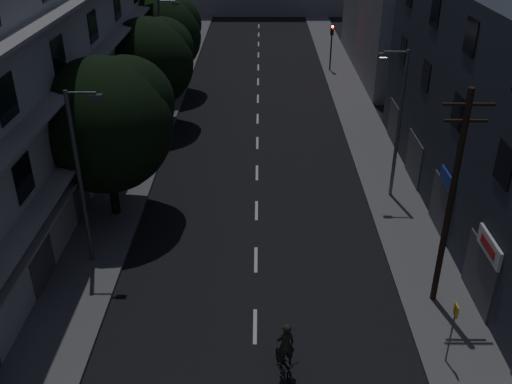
{
  "coord_description": "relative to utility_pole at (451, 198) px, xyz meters",
  "views": [
    {
      "loc": [
        0.16,
        -10.6,
        15.17
      ],
      "look_at": [
        0.0,
        12.0,
        3.0
      ],
      "focal_mm": 40.0,
      "sensor_mm": 36.0,
      "label": 1
    }
  ],
  "objects": [
    {
      "name": "bus_stop_sign",
      "position": [
        -0.48,
        -3.52,
        -2.98
      ],
      "size": [
        0.06,
        0.35,
        2.52
      ],
      "color": "#595B60",
      "rests_on": "sidewalk_right"
    },
    {
      "name": "tree_near",
      "position": [
        -14.57,
        7.0,
        0.39
      ],
      "size": [
        6.62,
        6.62,
        8.16
      ],
      "color": "black",
      "rests_on": "sidewalk_left"
    },
    {
      "name": "street_lamp_left_near",
      "position": [
        -14.65,
        2.66,
        -0.27
      ],
      "size": [
        1.51,
        0.25,
        8.0
      ],
      "color": "#53545A",
      "rests_on": "sidewalk_left"
    },
    {
      "name": "traffic_signal_far_right",
      "position": [
        -0.72,
        33.02,
        -1.77
      ],
      "size": [
        0.28,
        0.37,
        4.1
      ],
      "color": "black",
      "rests_on": "sidewalk_right"
    },
    {
      "name": "street_lamp_right",
      "position": [
        -0.08,
        8.98,
        -0.27
      ],
      "size": [
        1.51,
        0.25,
        8.0
      ],
      "color": "slate",
      "rests_on": "sidewalk_right"
    },
    {
      "name": "lane_markings",
      "position": [
        -7.33,
        23.16,
        -4.86
      ],
      "size": [
        0.15,
        60.5,
        0.01
      ],
      "color": "beige",
      "rests_on": "ground"
    },
    {
      "name": "sidewalk_right",
      "position": [
        0.17,
        16.91,
        -4.79
      ],
      "size": [
        3.0,
        90.0,
        0.15
      ],
      "primitive_type": "cube",
      "color": "#565659",
      "rests_on": "ground"
    },
    {
      "name": "utility_pole",
      "position": [
        0.0,
        0.0,
        0.0
      ],
      "size": [
        1.8,
        0.24,
        9.0
      ],
      "color": "black",
      "rests_on": "sidewalk_right"
    },
    {
      "name": "street_lamp_left_far",
      "position": [
        -14.19,
        22.68,
        -0.27
      ],
      "size": [
        1.51,
        0.25,
        8.0
      ],
      "color": "#58585F",
      "rests_on": "sidewalk_left"
    },
    {
      "name": "tree_far",
      "position": [
        -14.88,
        26.74,
        0.11
      ],
      "size": [
        6.22,
        6.22,
        7.7
      ],
      "color": "black",
      "rests_on": "sidewalk_left"
    },
    {
      "name": "tree_mid",
      "position": [
        -14.65,
        19.38,
        -0.03
      ],
      "size": [
        6.09,
        6.09,
        7.49
      ],
      "color": "black",
      "rests_on": "sidewalk_left"
    },
    {
      "name": "sidewalk_left",
      "position": [
        -14.83,
        16.91,
        -4.79
      ],
      "size": [
        3.0,
        90.0,
        0.15
      ],
      "primitive_type": "cube",
      "color": "#565659",
      "rests_on": "ground"
    },
    {
      "name": "cyclist",
      "position": [
        -6.27,
        -4.06,
        -4.1
      ],
      "size": [
        1.13,
        1.9,
        2.28
      ],
      "rotation": [
        0.0,
        0.0,
        0.3
      ],
      "color": "black",
      "rests_on": "ground"
    },
    {
      "name": "traffic_signal_far_left",
      "position": [
        -14.03,
        33.18,
        -1.77
      ],
      "size": [
        0.28,
        0.37,
        4.1
      ],
      "color": "black",
      "rests_on": "sidewalk_left"
    },
    {
      "name": "building_left",
      "position": [
        -19.31,
        9.91,
        2.13
      ],
      "size": [
        7.0,
        36.0,
        14.0
      ],
      "color": "#A9A9A4",
      "rests_on": "ground"
    },
    {
      "name": "ground",
      "position": [
        -7.33,
        16.91,
        -4.87
      ],
      "size": [
        160.0,
        160.0,
        0.0
      ],
      "primitive_type": "plane",
      "color": "black",
      "rests_on": "ground"
    }
  ]
}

